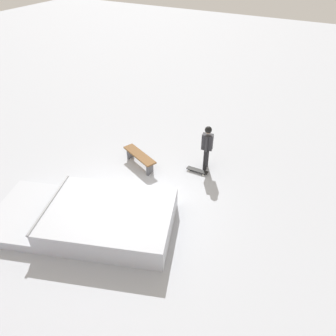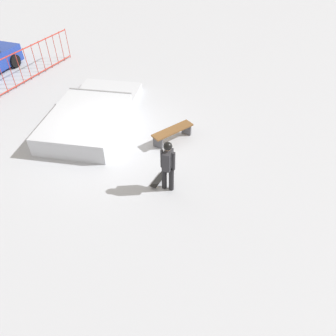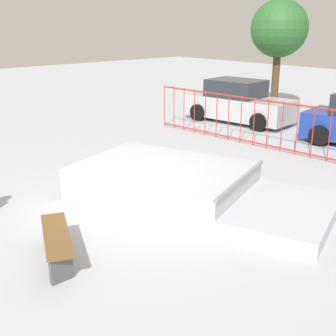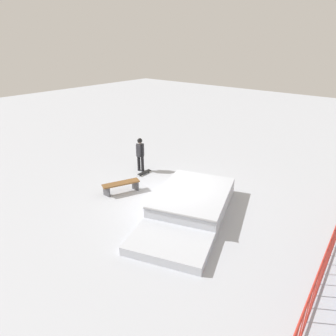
% 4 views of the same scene
% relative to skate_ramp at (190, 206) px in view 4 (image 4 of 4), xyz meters
% --- Properties ---
extents(ground_plane, '(60.00, 60.00, 0.00)m').
position_rel_skate_ramp_xyz_m(ground_plane, '(-0.53, -1.38, -0.32)').
color(ground_plane, '#B2B7C1').
extents(skate_ramp, '(5.95, 4.21, 0.74)m').
position_rel_skate_ramp_xyz_m(skate_ramp, '(0.00, 0.00, 0.00)').
color(skate_ramp, silver).
rests_on(skate_ramp, ground).
extents(skater, '(0.41, 0.43, 1.73)m').
position_rel_skate_ramp_xyz_m(skater, '(-1.72, -4.29, 0.69)').
color(skater, black).
rests_on(skater, ground).
extents(skateboard, '(0.80, 0.27, 0.09)m').
position_rel_skate_ramp_xyz_m(skateboard, '(-1.57, -3.89, -0.24)').
color(skateboard, black).
rests_on(skateboard, ground).
extents(perimeter_fence, '(10.28, 0.67, 1.50)m').
position_rel_skate_ramp_xyz_m(perimeter_fence, '(-0.53, 4.80, 0.45)').
color(perimeter_fence, '#B22D23').
rests_on(perimeter_fence, ground).
extents(park_bench, '(1.63, 1.01, 0.48)m').
position_rel_skate_ramp_xyz_m(park_bench, '(0.51, -3.28, 0.04)').
color(park_bench, brown).
rests_on(park_bench, ground).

